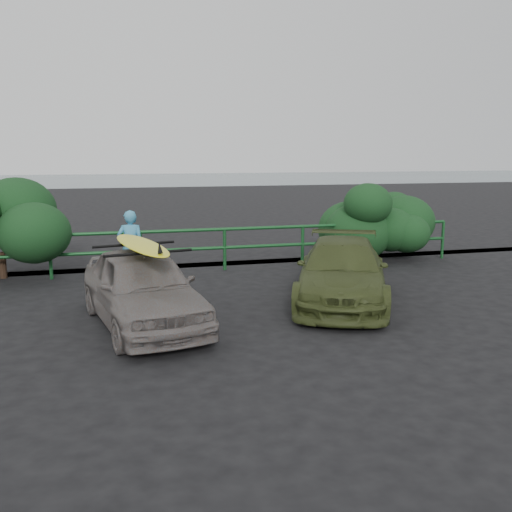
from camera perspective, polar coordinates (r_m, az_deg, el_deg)
The scene contains 9 objects.
ground at distance 8.99m, azimuth -2.76°, elevation -7.95°, with size 80.00×80.00×0.00m, color black.
ocean at distance 68.43m, azimuth -13.65°, elevation 7.61°, with size 200.00×200.00×0.00m, color slate.
guardrail at distance 13.66m, azimuth -7.26°, elevation 0.54°, with size 14.00×0.08×1.04m, color #14491F, non-canonical shape.
shrub_right at distance 15.54m, azimuth 11.05°, elevation 3.20°, with size 3.20×2.40×1.90m, color #153A19, non-canonical shape.
sedan at distance 9.51m, azimuth -11.27°, elevation -3.15°, with size 1.49×3.71×1.27m, color slate.
olive_vehicle at distance 10.94m, azimuth 8.60°, elevation -1.55°, with size 1.65×4.06×1.18m, color #3C471F.
man at distance 12.85m, azimuth -12.41°, elevation 0.99°, with size 0.58×0.38×1.58m, color #419BC4.
roof_rack at distance 9.39m, azimuth -11.41°, elevation 0.75°, with size 1.39×0.97×0.05m, color black, non-canonical shape.
surfboard at distance 9.38m, azimuth -11.42°, elevation 1.12°, with size 0.54×2.61×0.08m, color yellow.
Camera 1 is at (-1.80, -8.35, 2.81)m, focal length 40.00 mm.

